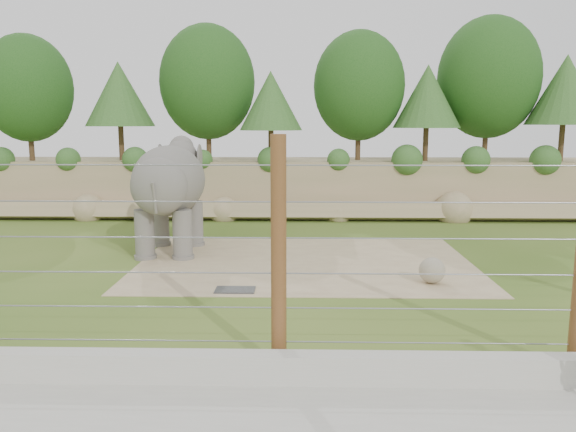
{
  "coord_description": "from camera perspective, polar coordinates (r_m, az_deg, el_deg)",
  "views": [
    {
      "loc": [
        0.37,
        -13.56,
        4.16
      ],
      "look_at": [
        0.0,
        2.0,
        1.6
      ],
      "focal_mm": 35.0,
      "sensor_mm": 36.0,
      "label": 1
    }
  ],
  "objects": [
    {
      "name": "ground",
      "position": [
        14.19,
        -0.19,
        -7.71
      ],
      "size": [
        90.0,
        90.0,
        0.0
      ],
      "primitive_type": "plane",
      "color": "#345616",
      "rests_on": "ground"
    },
    {
      "name": "back_embankment",
      "position": [
        26.24,
        1.86,
        8.91
      ],
      "size": [
        30.0,
        5.52,
        8.77
      ],
      "color": "#95885E",
      "rests_on": "ground"
    },
    {
      "name": "dirt_patch",
      "position": [
        17.07,
        1.76,
        -4.73
      ],
      "size": [
        10.0,
        7.0,
        0.02
      ],
      "primitive_type": "cube",
      "color": "tan",
      "rests_on": "ground"
    },
    {
      "name": "drain_grate",
      "position": [
        14.29,
        -5.39,
        -7.47
      ],
      "size": [
        1.0,
        0.6,
        0.03
      ],
      "primitive_type": "cube",
      "color": "#262628",
      "rests_on": "dirt_patch"
    },
    {
      "name": "elephant",
      "position": [
        18.56,
        -11.93,
        1.91
      ],
      "size": [
        1.93,
        4.51,
        3.65
      ],
      "primitive_type": null,
      "rotation": [
        0.0,
        0.0,
        -0.0
      ],
      "color": "#625E58",
      "rests_on": "ground"
    },
    {
      "name": "stone_ball",
      "position": [
        15.26,
        14.43,
        -5.37
      ],
      "size": [
        0.69,
        0.69,
        0.69
      ],
      "primitive_type": "sphere",
      "color": "gray",
      "rests_on": "dirt_patch"
    },
    {
      "name": "retaining_wall",
      "position": [
        9.42,
        -1.05,
        -15.19
      ],
      "size": [
        26.0,
        0.35,
        0.5
      ],
      "primitive_type": "cube",
      "color": "#B5B2A7",
      "rests_on": "ground"
    },
    {
      "name": "barrier_fence",
      "position": [
        9.32,
        -0.96,
        -4.05
      ],
      "size": [
        20.26,
        0.26,
        4.0
      ],
      "color": "brown",
      "rests_on": "ground"
    }
  ]
}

